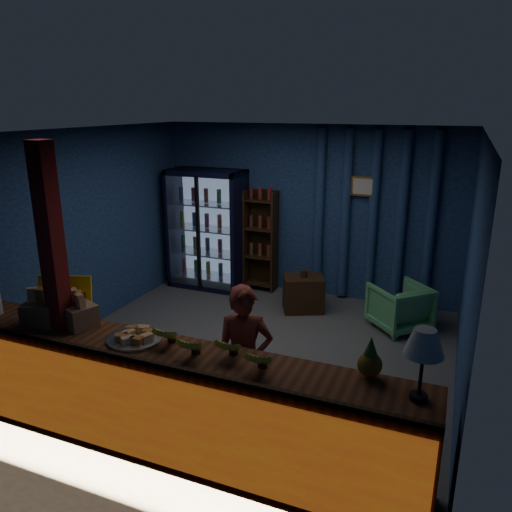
# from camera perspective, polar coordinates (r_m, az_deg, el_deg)

# --- Properties ---
(ground) EXTENTS (4.60, 4.60, 0.00)m
(ground) POSITION_cam_1_polar(r_m,az_deg,el_deg) (6.16, -0.48, -10.81)
(ground) COLOR #515154
(ground) RESTS_ON ground
(room_walls) EXTENTS (4.60, 4.60, 4.60)m
(room_walls) POSITION_cam_1_polar(r_m,az_deg,el_deg) (5.60, -0.52, 3.53)
(room_walls) COLOR navy
(room_walls) RESTS_ON ground
(counter) EXTENTS (4.40, 0.57, 0.99)m
(counter) POSITION_cam_1_polar(r_m,az_deg,el_deg) (4.46, -10.43, -15.81)
(counter) COLOR brown
(counter) RESTS_ON ground
(support_post) EXTENTS (0.16, 0.16, 2.60)m
(support_post) POSITION_cam_1_polar(r_m,az_deg,el_deg) (4.72, -21.76, -3.75)
(support_post) COLOR maroon
(support_post) RESTS_ON ground
(beverage_cooler) EXTENTS (1.20, 0.62, 1.90)m
(beverage_cooler) POSITION_cam_1_polar(r_m,az_deg,el_deg) (8.08, -5.36, 3.03)
(beverage_cooler) COLOR black
(beverage_cooler) RESTS_ON ground
(bottle_shelf) EXTENTS (0.50, 0.28, 1.60)m
(bottle_shelf) POSITION_cam_1_polar(r_m,az_deg,el_deg) (7.90, 0.62, 1.73)
(bottle_shelf) COLOR #382111
(bottle_shelf) RESTS_ON ground
(curtain_folds) EXTENTS (1.74, 0.14, 2.50)m
(curtain_folds) POSITION_cam_1_polar(r_m,az_deg,el_deg) (7.41, 13.20, 4.29)
(curtain_folds) COLOR navy
(curtain_folds) RESTS_ON room_walls
(framed_picture) EXTENTS (0.36, 0.04, 0.28)m
(framed_picture) POSITION_cam_1_polar(r_m,az_deg,el_deg) (7.31, 12.21, 7.78)
(framed_picture) COLOR gold
(framed_picture) RESTS_ON room_walls
(shopkeeper) EXTENTS (0.59, 0.49, 1.39)m
(shopkeeper) POSITION_cam_1_polar(r_m,az_deg,el_deg) (4.50, -1.36, -11.94)
(shopkeeper) COLOR maroon
(shopkeeper) RESTS_ON ground
(green_chair) EXTENTS (0.94, 0.94, 0.62)m
(green_chair) POSITION_cam_1_polar(r_m,az_deg,el_deg) (6.88, 16.09, -5.60)
(green_chair) COLOR #5BB670
(green_chair) RESTS_ON ground
(side_table) EXTENTS (0.68, 0.61, 0.61)m
(side_table) POSITION_cam_1_polar(r_m,az_deg,el_deg) (7.23, 5.44, -4.29)
(side_table) COLOR #382111
(side_table) RESTS_ON ground
(yellow_sign) EXTENTS (0.50, 0.27, 0.39)m
(yellow_sign) POSITION_cam_1_polar(r_m,az_deg,el_deg) (5.00, -20.95, -4.36)
(yellow_sign) COLOR yellow
(yellow_sign) RESTS_ON counter
(snack_box_left) EXTENTS (0.40, 0.37, 0.35)m
(snack_box_left) POSITION_cam_1_polar(r_m,az_deg,el_deg) (4.94, -23.10, -5.83)
(snack_box_left) COLOR #A4754F
(snack_box_left) RESTS_ON counter
(snack_box_centre) EXTENTS (0.38, 0.35, 0.33)m
(snack_box_centre) POSITION_cam_1_polar(r_m,az_deg,el_deg) (4.80, -19.65, -6.20)
(snack_box_centre) COLOR #A4754F
(snack_box_centre) RESTS_ON counter
(pastry_tray) EXTENTS (0.47, 0.47, 0.08)m
(pastry_tray) POSITION_cam_1_polar(r_m,az_deg,el_deg) (4.41, -13.68, -9.02)
(pastry_tray) COLOR silver
(pastry_tray) RESTS_ON counter
(banana_bunches) EXTENTS (1.12, 0.31, 0.18)m
(banana_bunches) POSITION_cam_1_polar(r_m,az_deg,el_deg) (4.02, -5.02, -10.18)
(banana_bunches) COLOR gold
(banana_bunches) RESTS_ON counter
(table_lamp) EXTENTS (0.27, 0.27, 0.52)m
(table_lamp) POSITION_cam_1_polar(r_m,az_deg,el_deg) (3.50, 18.66, -9.63)
(table_lamp) COLOR black
(table_lamp) RESTS_ON counter
(pineapple) EXTENTS (0.18, 0.18, 0.31)m
(pineapple) POSITION_cam_1_polar(r_m,az_deg,el_deg) (3.80, 12.90, -11.62)
(pineapple) COLOR olive
(pineapple) RESTS_ON counter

